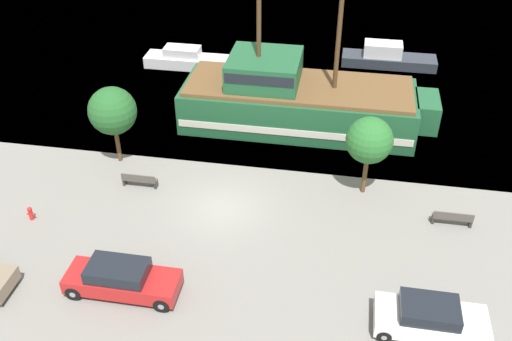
{
  "coord_description": "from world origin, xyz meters",
  "views": [
    {
      "loc": [
        5.71,
        -22.62,
        18.72
      ],
      "look_at": [
        1.44,
        2.0,
        1.2
      ],
      "focal_mm": 40.0,
      "sensor_mm": 36.0,
      "label": 1
    }
  ],
  "objects_px": {
    "bench_promenade_east": "(139,180)",
    "moored_boat_dockside": "(387,57)",
    "moored_boat_outer": "(188,60)",
    "bench_promenade_west": "(453,218)",
    "pirate_ship": "(296,101)",
    "parked_car_curb_front": "(430,318)",
    "fire_hydrant": "(31,213)",
    "parked_car_curb_rear": "(122,279)"
  },
  "relations": [
    {
      "from": "moored_boat_dockside",
      "to": "parked_car_curb_front",
      "type": "bearing_deg",
      "value": -87.07
    },
    {
      "from": "moored_boat_outer",
      "to": "bench_promenade_east",
      "type": "height_order",
      "value": "moored_boat_outer"
    },
    {
      "from": "bench_promenade_east",
      "to": "moored_boat_dockside",
      "type": "bearing_deg",
      "value": 53.7
    },
    {
      "from": "bench_promenade_west",
      "to": "fire_hydrant",
      "type": "bearing_deg",
      "value": -171.37
    },
    {
      "from": "parked_car_curb_rear",
      "to": "bench_promenade_west",
      "type": "height_order",
      "value": "parked_car_curb_rear"
    },
    {
      "from": "moored_boat_dockside",
      "to": "moored_boat_outer",
      "type": "relative_size",
      "value": 1.06
    },
    {
      "from": "fire_hydrant",
      "to": "bench_promenade_west",
      "type": "distance_m",
      "value": 21.26
    },
    {
      "from": "moored_boat_outer",
      "to": "pirate_ship",
      "type": "bearing_deg",
      "value": -38.42
    },
    {
      "from": "moored_boat_outer",
      "to": "bench_promenade_east",
      "type": "bearing_deg",
      "value": -84.31
    },
    {
      "from": "moored_boat_outer",
      "to": "parked_car_curb_front",
      "type": "distance_m",
      "value": 28.22
    },
    {
      "from": "pirate_ship",
      "to": "moored_boat_dockside",
      "type": "relative_size",
      "value": 2.21
    },
    {
      "from": "parked_car_curb_rear",
      "to": "moored_boat_dockside",
      "type": "bearing_deg",
      "value": 65.78
    },
    {
      "from": "moored_boat_dockside",
      "to": "bench_promenade_east",
      "type": "relative_size",
      "value": 3.72
    },
    {
      "from": "fire_hydrant",
      "to": "pirate_ship",
      "type": "bearing_deg",
      "value": 44.33
    },
    {
      "from": "moored_boat_outer",
      "to": "parked_car_curb_front",
      "type": "relative_size",
      "value": 1.52
    },
    {
      "from": "pirate_ship",
      "to": "bench_promenade_west",
      "type": "xyz_separation_m",
      "value": [
        8.88,
        -8.66,
        -1.25
      ]
    },
    {
      "from": "moored_boat_outer",
      "to": "bench_promenade_east",
      "type": "relative_size",
      "value": 3.52
    },
    {
      "from": "moored_boat_outer",
      "to": "bench_promenade_west",
      "type": "bearing_deg",
      "value": -41.43
    },
    {
      "from": "parked_car_curb_front",
      "to": "bench_promenade_east",
      "type": "bearing_deg",
      "value": 153.43
    },
    {
      "from": "moored_boat_dockside",
      "to": "parked_car_curb_rear",
      "type": "bearing_deg",
      "value": -114.22
    },
    {
      "from": "fire_hydrant",
      "to": "bench_promenade_east",
      "type": "xyz_separation_m",
      "value": [
        4.51,
        3.6,
        0.04
      ]
    },
    {
      "from": "moored_boat_outer",
      "to": "bench_promenade_west",
      "type": "xyz_separation_m",
      "value": [
        18.06,
        -15.94,
        -0.14
      ]
    },
    {
      "from": "moored_boat_outer",
      "to": "fire_hydrant",
      "type": "xyz_separation_m",
      "value": [
        -2.96,
        -19.13,
        -0.18
      ]
    },
    {
      "from": "bench_promenade_west",
      "to": "moored_boat_dockside",
      "type": "bearing_deg",
      "value": 98.98
    },
    {
      "from": "moored_boat_dockside",
      "to": "bench_promenade_east",
      "type": "height_order",
      "value": "moored_boat_dockside"
    },
    {
      "from": "moored_boat_dockside",
      "to": "bench_promenade_east",
      "type": "bearing_deg",
      "value": -126.3
    },
    {
      "from": "moored_boat_outer",
      "to": "bench_promenade_west",
      "type": "height_order",
      "value": "moored_boat_outer"
    },
    {
      "from": "parked_car_curb_front",
      "to": "parked_car_curb_rear",
      "type": "xyz_separation_m",
      "value": [
        -12.99,
        -0.08,
        0.03
      ]
    },
    {
      "from": "parked_car_curb_front",
      "to": "bench_promenade_east",
      "type": "height_order",
      "value": "parked_car_curb_front"
    },
    {
      "from": "bench_promenade_east",
      "to": "bench_promenade_west",
      "type": "distance_m",
      "value": 16.52
    },
    {
      "from": "bench_promenade_west",
      "to": "parked_car_curb_front",
      "type": "bearing_deg",
      "value": -103.28
    },
    {
      "from": "fire_hydrant",
      "to": "bench_promenade_east",
      "type": "bearing_deg",
      "value": 38.65
    },
    {
      "from": "parked_car_curb_front",
      "to": "bench_promenade_east",
      "type": "xyz_separation_m",
      "value": [
        -14.86,
        7.43,
        -0.3
      ]
    },
    {
      "from": "pirate_ship",
      "to": "moored_boat_dockside",
      "type": "height_order",
      "value": "pirate_ship"
    },
    {
      "from": "parked_car_curb_front",
      "to": "bench_promenade_east",
      "type": "relative_size",
      "value": 2.32
    },
    {
      "from": "parked_car_curb_rear",
      "to": "bench_promenade_west",
      "type": "relative_size",
      "value": 2.54
    },
    {
      "from": "moored_boat_dockside",
      "to": "moored_boat_outer",
      "type": "distance_m",
      "value": 15.36
    },
    {
      "from": "pirate_ship",
      "to": "bench_promenade_east",
      "type": "xyz_separation_m",
      "value": [
        -7.63,
        -8.25,
        -1.25
      ]
    },
    {
      "from": "pirate_ship",
      "to": "fire_hydrant",
      "type": "distance_m",
      "value": 17.01
    },
    {
      "from": "pirate_ship",
      "to": "bench_promenade_east",
      "type": "relative_size",
      "value": 8.23
    },
    {
      "from": "moored_boat_dockside",
      "to": "moored_boat_outer",
      "type": "height_order",
      "value": "moored_boat_dockside"
    },
    {
      "from": "moored_boat_dockside",
      "to": "bench_promenade_west",
      "type": "height_order",
      "value": "moored_boat_dockside"
    }
  ]
}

